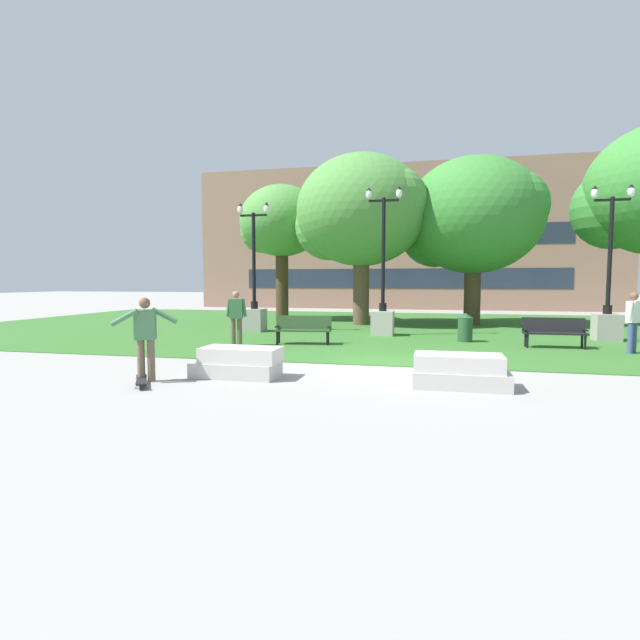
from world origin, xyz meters
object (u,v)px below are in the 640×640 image
concrete_block_center (238,363)px  lamp_post_right (607,310)px  concrete_block_left (460,372)px  park_bench_near_left (303,328)px  lamp_post_center (383,306)px  person_bystander_far_lawn (633,319)px  person_skateboarder (145,334)px  skateboard (142,381)px  trash_bin (465,327)px  lamp_post_left (254,306)px  person_bystander_near_lawn (236,315)px  park_bench_near_right (554,331)px

concrete_block_center → lamp_post_right: bearing=42.2°
concrete_block_left → park_bench_near_left: size_ratio=0.97×
lamp_post_center → person_bystander_far_lawn: lamp_post_center is taller
person_skateboarder → person_bystander_far_lawn: person_bystander_far_lawn is taller
skateboard → lamp_post_center: (3.65, 9.96, 1.03)m
lamp_post_right → lamp_post_center: 7.59m
skateboard → lamp_post_right: (11.23, 10.08, 0.99)m
concrete_block_left → person_skateboarder: (-6.17, -0.87, 0.67)m
person_skateboarder → trash_bin: person_skateboarder is taller
person_skateboarder → concrete_block_left: bearing=8.1°
lamp_post_left → trash_bin: size_ratio=5.31×
lamp_post_center → skateboard: bearing=-110.1°
skateboard → lamp_post_center: size_ratio=0.18×
lamp_post_center → lamp_post_right: bearing=0.8°
person_bystander_near_lawn → person_bystander_far_lawn: (11.40, 1.02, 0.00)m
park_bench_near_left → park_bench_near_right: size_ratio=1.03×
park_bench_near_left → person_bystander_near_lawn: (-1.90, -0.94, 0.44)m
lamp_post_right → trash_bin: size_ratio=5.43×
trash_bin → person_bystander_near_lawn: bearing=-158.7°
concrete_block_center → lamp_post_right: 13.15m
lamp_post_right → concrete_block_center: bearing=-137.8°
lamp_post_left → trash_bin: (8.05, -1.65, -0.55)m
concrete_block_left → park_bench_near_right: size_ratio=1.00×
park_bench_near_left → lamp_post_left: bearing=130.6°
skateboard → person_bystander_near_lawn: person_bystander_near_lawn is taller
lamp_post_left → park_bench_near_left: bearing=-49.4°
concrete_block_left → person_skateboarder: bearing=-171.9°
person_skateboarder → lamp_post_left: (-1.39, 9.88, 0.08)m
lamp_post_center → person_bystander_far_lawn: size_ratio=3.19×
lamp_post_right → person_bystander_far_lawn: lamp_post_right is taller
lamp_post_left → person_bystander_near_lawn: lamp_post_left is taller
person_bystander_near_lawn → skateboard: bearing=-85.4°
trash_bin → park_bench_near_left: bearing=-160.6°
skateboard → person_bystander_near_lawn: 5.98m
person_skateboarder → person_bystander_far_lawn: size_ratio=1.00×
skateboard → trash_bin: (6.53, 8.62, 0.42)m
lamp_post_left → person_bystander_near_lawn: size_ratio=2.98×
lamp_post_left → lamp_post_center: (5.17, -0.30, 0.06)m
lamp_post_left → park_bench_near_right: bearing=-13.6°
concrete_block_center → person_bystander_far_lawn: person_bystander_far_lawn is taller
person_skateboarder → park_bench_near_right: size_ratio=0.95×
lamp_post_left → trash_bin: lamp_post_left is taller
concrete_block_center → person_skateboarder: (-1.63, -0.88, 0.67)m
person_skateboarder → lamp_post_left: bearing=98.0°
concrete_block_center → lamp_post_right: lamp_post_right is taller
concrete_block_left → park_bench_near_right: (3.04, 6.44, 0.23)m
trash_bin → person_bystander_far_lawn: size_ratio=0.56×
park_bench_near_left → lamp_post_right: size_ratio=0.36×
concrete_block_center → park_bench_near_right: park_bench_near_right is taller
lamp_post_center → trash_bin: bearing=-25.0°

